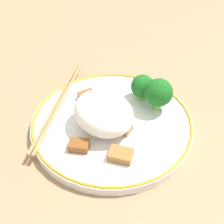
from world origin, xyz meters
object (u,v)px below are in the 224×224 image
object	(u,v)px
broccoli_back_left	(159,93)
broccoli_back_center	(142,86)
plate	(112,124)
chopsticks	(58,103)

from	to	relation	value
broccoli_back_left	broccoli_back_center	world-z (taller)	broccoli_back_left
broccoli_back_left	plate	bearing A→B (deg)	73.86
plate	broccoli_back_center	distance (m)	0.08
broccoli_back_center	chopsticks	xyz separation A→B (m)	(0.08, 0.12, -0.02)
broccoli_back_left	broccoli_back_center	distance (m)	0.04
chopsticks	broccoli_back_center	bearing A→B (deg)	-121.64
broccoli_back_left	broccoli_back_center	bearing A→B (deg)	1.35
plate	chopsticks	bearing A→B (deg)	27.01
broccoli_back_center	plate	bearing A→B (deg)	100.04
plate	chopsticks	size ratio (longest dim) A/B	1.35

